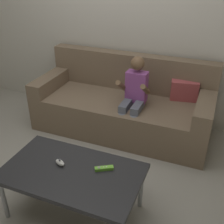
{
  "coord_description": "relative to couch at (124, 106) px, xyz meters",
  "views": [
    {
      "loc": [
        1.13,
        -1.6,
        1.82
      ],
      "look_at": [
        0.3,
        0.45,
        0.58
      ],
      "focal_mm": 44.95,
      "sensor_mm": 36.0,
      "label": 1
    }
  ],
  "objects": [
    {
      "name": "person_seated_on_couch",
      "position": [
        0.17,
        -0.18,
        0.24
      ],
      "size": [
        0.31,
        0.38,
        0.94
      ],
      "color": "slate",
      "rests_on": "ground"
    },
    {
      "name": "couch",
      "position": [
        0.0,
        0.0,
        0.0
      ],
      "size": [
        1.99,
        0.8,
        0.84
      ],
      "color": "#75604C",
      "rests_on": "ground"
    },
    {
      "name": "coffee_table",
      "position": [
        0.08,
        -1.35,
        0.1
      ],
      "size": [
        1.04,
        0.6,
        0.42
      ],
      "color": "#232326",
      "rests_on": "ground"
    },
    {
      "name": "ground_plane",
      "position": [
        -0.18,
        -1.12,
        -0.29
      ],
      "size": [
        10.38,
        10.38,
        0.0
      ],
      "primitive_type": "plane",
      "color": "#9E998E"
    },
    {
      "name": "nunchuk_white",
      "position": [
        -0.04,
        -1.32,
        0.15
      ],
      "size": [
        0.1,
        0.07,
        0.05
      ],
      "color": "white",
      "rests_on": "coffee_table"
    },
    {
      "name": "game_remote_lime_near_edge",
      "position": [
        0.29,
        -1.25,
        0.14
      ],
      "size": [
        0.14,
        0.1,
        0.03
      ],
      "color": "#72C638",
      "rests_on": "coffee_table"
    },
    {
      "name": "wall_back",
      "position": [
        -0.18,
        0.39,
        0.96
      ],
      "size": [
        5.19,
        0.05,
        2.5
      ],
      "primitive_type": "cube",
      "color": "beige",
      "rests_on": "ground"
    }
  ]
}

